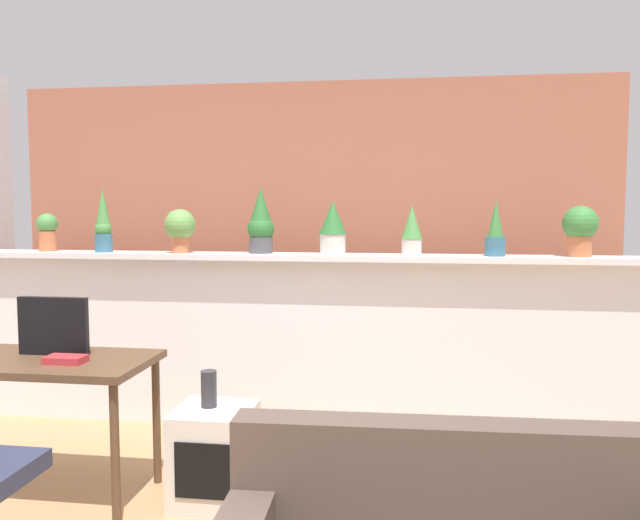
% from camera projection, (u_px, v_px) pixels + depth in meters
% --- Properties ---
extents(divider_wall, '(4.63, 0.16, 1.18)m').
position_uv_depth(divider_wall, '(296.00, 343.00, 4.42)').
color(divider_wall, silver).
rests_on(divider_wall, ground).
extents(plant_shelf, '(4.63, 0.29, 0.04)m').
position_uv_depth(plant_shelf, '(294.00, 257.00, 4.33)').
color(plant_shelf, silver).
rests_on(plant_shelf, divider_wall).
extents(brick_wall_behind, '(4.63, 0.10, 2.50)m').
position_uv_depth(brick_wall_behind, '(309.00, 245.00, 4.96)').
color(brick_wall_behind, '#AD664C').
rests_on(brick_wall_behind, ground).
extents(potted_plant_0, '(0.15, 0.15, 0.27)m').
position_uv_depth(potted_plant_0, '(47.00, 231.00, 4.59)').
color(potted_plant_0, '#C66B42').
rests_on(potted_plant_0, plant_shelf).
extents(potted_plant_1, '(0.12, 0.12, 0.46)m').
position_uv_depth(potted_plant_1, '(103.00, 223.00, 4.48)').
color(potted_plant_1, '#386B84').
rests_on(potted_plant_1, plant_shelf).
extents(potted_plant_2, '(0.22, 0.22, 0.31)m').
position_uv_depth(potted_plant_2, '(180.00, 227.00, 4.39)').
color(potted_plant_2, '#C66B42').
rests_on(potted_plant_2, plant_shelf).
extents(potted_plant_3, '(0.18, 0.18, 0.45)m').
position_uv_depth(potted_plant_3, '(261.00, 223.00, 4.37)').
color(potted_plant_3, '#4C4C51').
rests_on(potted_plant_3, plant_shelf).
extents(potted_plant_4, '(0.19, 0.19, 0.36)m').
position_uv_depth(potted_plant_4, '(333.00, 227.00, 4.25)').
color(potted_plant_4, silver).
rests_on(potted_plant_4, plant_shelf).
extents(potted_plant_5, '(0.14, 0.14, 0.33)m').
position_uv_depth(potted_plant_5, '(412.00, 230.00, 4.17)').
color(potted_plant_5, silver).
rests_on(potted_plant_5, plant_shelf).
extents(potted_plant_6, '(0.13, 0.13, 0.37)m').
position_uv_depth(potted_plant_6, '(495.00, 232.00, 4.11)').
color(potted_plant_6, '#386B84').
rests_on(potted_plant_6, plant_shelf).
extents(potted_plant_7, '(0.22, 0.22, 0.33)m').
position_uv_depth(potted_plant_7, '(580.00, 228.00, 4.06)').
color(potted_plant_7, '#C66B42').
rests_on(potted_plant_7, plant_shelf).
extents(desk, '(1.10, 0.60, 0.75)m').
position_uv_depth(desk, '(46.00, 374.00, 3.32)').
color(desk, brown).
rests_on(desk, ground).
extents(tv_monitor, '(0.39, 0.04, 0.31)m').
position_uv_depth(tv_monitor, '(53.00, 326.00, 3.38)').
color(tv_monitor, black).
rests_on(tv_monitor, desk).
extents(side_cube_shelf, '(0.40, 0.41, 0.50)m').
position_uv_depth(side_cube_shelf, '(214.00, 456.00, 3.29)').
color(side_cube_shelf, silver).
rests_on(side_cube_shelf, ground).
extents(vase_on_shelf, '(0.08, 0.08, 0.19)m').
position_uv_depth(vase_on_shelf, '(209.00, 389.00, 3.30)').
color(vase_on_shelf, '#2D2D33').
rests_on(vase_on_shelf, side_cube_shelf).
extents(book_on_desk, '(0.20, 0.12, 0.04)m').
position_uv_depth(book_on_desk, '(66.00, 359.00, 3.22)').
color(book_on_desk, '#B22D33').
rests_on(book_on_desk, desk).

